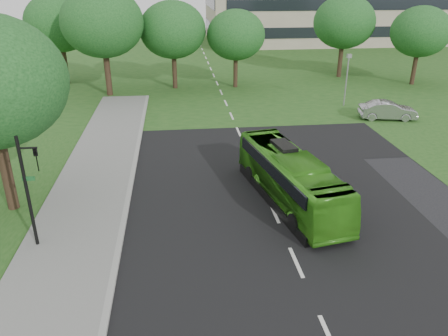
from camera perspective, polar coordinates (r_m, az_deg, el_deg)
The scene contains 12 objects.
ground at distance 19.56m, azimuth 7.86°, elevation -8.71°, with size 160.00×160.00×0.00m, color black.
street_surfaces at distance 40.27m, azimuth -0.43°, elevation 8.77°, with size 120.00×120.00×0.15m.
tree_park_a at distance 42.69m, azimuth -15.60°, elevation 17.85°, with size 7.38×7.38×9.80m.
tree_park_b at distance 44.57m, azimuth -6.72°, elevation 17.48°, with size 6.43×6.43×8.43m.
tree_park_c at distance 44.78m, azimuth 1.56°, elevation 16.97°, with size 5.73×5.73×7.61m.
tree_park_d at distance 51.31m, azimuth 15.44°, elevation 17.88°, with size 6.59×6.59×8.72m.
tree_park_e at distance 50.03m, azimuth 24.29°, elevation 15.91°, with size 5.89×5.89×7.85m.
tree_park_f at distance 49.20m, azimuth -20.74°, elevation 17.31°, with size 6.77×6.77×9.04m.
bus at distance 21.88m, azimuth 8.62°, elevation -1.24°, with size 2.15×9.20×2.56m, color #3C961D.
sedan at distance 37.11m, azimuth 20.59°, elevation 7.06°, with size 1.53×4.39×1.45m, color #9F9EA3.
traffic_light at distance 18.85m, azimuth -24.03°, elevation -1.99°, with size 0.79×0.22×4.93m.
camera_pole at distance 39.55m, azimuth 15.79°, elevation 11.86°, with size 0.43×0.39×4.46m.
Camera 1 is at (-4.47, -15.94, 10.42)m, focal length 35.00 mm.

